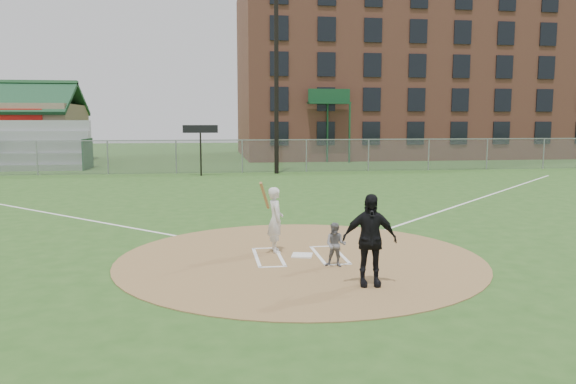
{
  "coord_description": "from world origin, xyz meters",
  "views": [
    {
      "loc": [
        -2.06,
        -12.51,
        3.16
      ],
      "look_at": [
        0.0,
        2.0,
        1.3
      ],
      "focal_mm": 35.0,
      "sensor_mm": 36.0,
      "label": 1
    }
  ],
  "objects": [
    {
      "name": "dirt_circle",
      "position": [
        0.0,
        0.0,
        0.01
      ],
      "size": [
        8.4,
        8.4,
        0.02
      ],
      "primitive_type": "cylinder",
      "color": "#977347",
      "rests_on": "ground"
    },
    {
      "name": "light_pole",
      "position": [
        2.0,
        21.0,
        6.61
      ],
      "size": [
        1.2,
        0.3,
        12.22
      ],
      "color": "black",
      "rests_on": "ground"
    },
    {
      "name": "brick_warehouse",
      "position": [
        16.0,
        37.96,
        7.5
      ],
      "size": [
        30.0,
        17.17,
        15.0
      ],
      "color": "#9F5844",
      "rests_on": "ground"
    },
    {
      "name": "outfield_fence",
      "position": [
        0.0,
        22.0,
        1.02
      ],
      "size": [
        56.08,
        0.08,
        2.03
      ],
      "color": "slate",
      "rests_on": "ground"
    },
    {
      "name": "home_plate",
      "position": [
        0.07,
        0.16,
        0.04
      ],
      "size": [
        0.57,
        0.57,
        0.03
      ],
      "primitive_type": "cube",
      "rotation": [
        0.0,
        0.0,
        -0.26
      ],
      "color": "white",
      "rests_on": "dirt_circle"
    },
    {
      "name": "batter_at_plate",
      "position": [
        -0.5,
        0.66,
        0.81
      ],
      "size": [
        0.66,
        0.99,
        1.78
      ],
      "color": "silver",
      "rests_on": "dirt_circle"
    },
    {
      "name": "ground",
      "position": [
        0.0,
        0.0,
        0.0
      ],
      "size": [
        140.0,
        140.0,
        0.0
      ],
      "primitive_type": "plane",
      "color": "#29511B",
      "rests_on": "ground"
    },
    {
      "name": "foul_line_first",
      "position": [
        9.0,
        9.0,
        0.01
      ],
      "size": [
        17.04,
        17.04,
        0.01
      ],
      "primitive_type": "cube",
      "rotation": [
        0.0,
        0.0,
        -0.79
      ],
      "color": "white",
      "rests_on": "ground"
    },
    {
      "name": "umpire",
      "position": [
        0.96,
        -2.34,
        0.91
      ],
      "size": [
        1.09,
        0.56,
        1.78
      ],
      "primitive_type": "imported",
      "rotation": [
        0.0,
        0.0,
        -0.12
      ],
      "color": "black",
      "rests_on": "dirt_circle"
    },
    {
      "name": "foul_line_third",
      "position": [
        -9.0,
        9.0,
        0.01
      ],
      "size": [
        17.04,
        17.04,
        0.01
      ],
      "primitive_type": "cube",
      "rotation": [
        0.0,
        0.0,
        0.79
      ],
      "color": "white",
      "rests_on": "ground"
    },
    {
      "name": "scoreboard_sign",
      "position": [
        -2.5,
        20.2,
        2.39
      ],
      "size": [
        2.0,
        0.1,
        2.93
      ],
      "color": "black",
      "rests_on": "ground"
    },
    {
      "name": "batters_boxes",
      "position": [
        0.0,
        0.15,
        0.03
      ],
      "size": [
        2.08,
        1.88,
        0.01
      ],
      "color": "white",
      "rests_on": "dirt_circle"
    },
    {
      "name": "catcher",
      "position": [
        0.63,
        -0.89,
        0.5
      ],
      "size": [
        0.58,
        0.52,
        0.96
      ],
      "primitive_type": "imported",
      "rotation": [
        0.0,
        0.0,
        -0.42
      ],
      "color": "slate",
      "rests_on": "dirt_circle"
    },
    {
      "name": "bleachers",
      "position": [
        -13.0,
        26.2,
        1.59
      ],
      "size": [
        6.08,
        3.2,
        3.2
      ],
      "color": "#B7BABF",
      "rests_on": "ground"
    }
  ]
}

